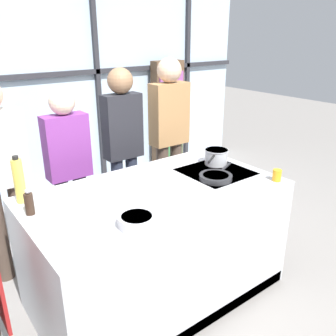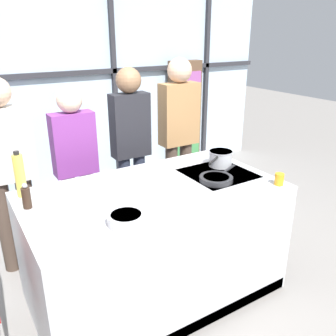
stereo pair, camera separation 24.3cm
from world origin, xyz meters
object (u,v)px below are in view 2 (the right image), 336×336
Objects in this scene: spectator_far_left at (8,166)px; saucepan at (220,158)px; mixing_bowl at (126,219)px; spectator_center_right at (131,141)px; juice_glass_near at (279,179)px; pepper_grinder at (26,197)px; frying_pan at (216,178)px; oil_bottle at (20,175)px; white_plate at (107,205)px; spectator_center_left at (75,161)px; spectator_far_right at (179,131)px.

spectator_far_left reaches higher than saucepan.
spectator_far_left is 1.39m from mixing_bowl.
juice_glass_near is (0.57, -1.39, -0.04)m from spectator_center_right.
pepper_grinder reaches higher than juice_glass_near.
juice_glass_near is (0.36, -0.31, 0.02)m from frying_pan.
oil_bottle reaches higher than juice_glass_near.
white_plate is at bearing -46.71° from oil_bottle.
pepper_grinder is at bearing 53.25° from spectator_center_left.
spectator_far_left is 4.99× the size of saucepan.
spectator_far_right reaches higher than spectator_far_left.
mixing_bowl is (-1.13, -0.48, -0.03)m from saucepan.
spectator_far_left is 1.80m from saucepan.
frying_pan reaches higher than white_plate.
mixing_bowl is (0.01, -0.28, 0.03)m from white_plate.
spectator_center_right reaches higher than white_plate.
spectator_center_left is 4.62× the size of saucepan.
spectator_center_right reaches higher than spectator_center_left.
oil_bottle is at bearing 87.30° from pepper_grinder.
spectator_far_left is at bearing 0.00° from spectator_far_right.
spectator_far_right reaches higher than frying_pan.
spectator_center_right is 7.53× the size of mixing_bowl.
pepper_grinder is (-1.15, -0.77, -0.01)m from spectator_center_right.
saucepan is 3.72× the size of juice_glass_near.
spectator_center_left reaches higher than saucepan.
spectator_center_right reaches higher than mixing_bowl.
spectator_center_left is 0.58m from spectator_center_right.
spectator_far_left reaches higher than frying_pan.
juice_glass_near is (1.26, -0.36, 0.04)m from white_plate.
saucepan reaches higher than mixing_bowl.
white_plate is 0.28m from mixing_bowl.
spectator_far_left is at bearing 89.62° from pepper_grinder.
spectator_center_right is at bearing -0.00° from spectator_far_right.
juice_glass_near is at bearing -15.99° from white_plate.
spectator_far_right is at bearing -180.00° from spectator_far_left.
oil_bottle is (-0.57, -0.56, 0.18)m from spectator_center_left.
spectator_far_left is 7.47× the size of mixing_bowl.
spectator_center_right is 5.14× the size of oil_bottle.
spectator_far_left reaches higher than pepper_grinder.
saucepan reaches higher than frying_pan.
oil_bottle reaches higher than white_plate.
mixing_bowl is at bearing -157.15° from saucepan.
pepper_grinder is at bearing 177.67° from saucepan.
spectator_center_right is 1.10m from frying_pan.
white_plate is 0.53m from pepper_grinder.
oil_bottle is at bearing 153.95° from juice_glass_near.
white_plate is (-1.26, -1.03, -0.10)m from spectator_far_right.
spectator_far_left is 1.14m from spectator_center_right.
saucepan is (1.59, -0.84, 0.02)m from spectator_far_left.
spectator_far_left reaches higher than white_plate.
spectator_far_right reaches higher than pepper_grinder.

